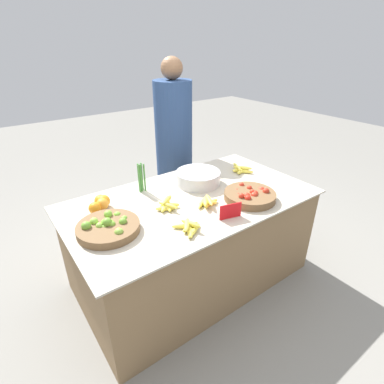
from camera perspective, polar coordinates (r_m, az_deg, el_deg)
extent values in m
plane|color=gray|center=(2.49, 0.00, -15.62)|extent=(12.00, 12.00, 0.00)
cube|color=olive|center=(2.27, 0.00, -9.20)|extent=(1.65, 0.92, 0.69)
cube|color=#BCB29E|center=(2.08, 0.00, -1.37)|extent=(1.72, 0.96, 0.01)
cylinder|color=brown|center=(1.78, -15.63, -6.61)|extent=(0.36, 0.36, 0.05)
sphere|color=#7AB238|center=(1.85, -15.68, -4.11)|extent=(0.05, 0.05, 0.05)
sphere|color=#7AB238|center=(1.77, -15.00, -5.98)|extent=(0.04, 0.04, 0.04)
sphere|color=#7AB238|center=(1.80, -16.20, -5.74)|extent=(0.05, 0.05, 0.05)
sphere|color=#6BA333|center=(1.77, -13.02, -5.53)|extent=(0.05, 0.05, 0.05)
sphere|color=#7AB238|center=(1.86, -14.03, -4.31)|extent=(0.04, 0.04, 0.04)
sphere|color=#89BC42|center=(1.77, -16.31, -6.54)|extent=(0.04, 0.04, 0.04)
sphere|color=#89BC42|center=(1.88, -15.50, -4.75)|extent=(0.05, 0.05, 0.05)
sphere|color=#89BC42|center=(1.69, -13.74, -7.45)|extent=(0.05, 0.05, 0.05)
sphere|color=#6BA333|center=(1.78, -19.52, -6.11)|extent=(0.05, 0.05, 0.05)
sphere|color=#89BC42|center=(1.80, -15.21, -5.74)|extent=(0.04, 0.04, 0.04)
sphere|color=#89BC42|center=(1.79, -15.18, -6.25)|extent=(0.05, 0.05, 0.05)
sphere|color=#6BA333|center=(1.82, -12.77, -5.04)|extent=(0.04, 0.04, 0.04)
sphere|color=#6BA333|center=(1.77, -15.84, -5.57)|extent=(0.06, 0.06, 0.06)
sphere|color=#89BC42|center=(1.81, -18.16, -5.36)|extent=(0.05, 0.05, 0.05)
sphere|color=#6BA333|center=(1.77, -15.37, -5.87)|extent=(0.05, 0.05, 0.05)
sphere|color=#89BC42|center=(1.78, -17.18, -6.23)|extent=(0.04, 0.04, 0.04)
cylinder|color=brown|center=(2.09, 10.94, -0.71)|extent=(0.35, 0.35, 0.05)
sphere|color=red|center=(2.03, 10.88, -1.55)|extent=(0.04, 0.04, 0.04)
sphere|color=red|center=(2.11, 12.70, -0.62)|extent=(0.04, 0.04, 0.04)
sphere|color=red|center=(2.13, 10.87, 0.76)|extent=(0.04, 0.04, 0.04)
sphere|color=red|center=(2.09, 11.20, -0.51)|extent=(0.05, 0.05, 0.05)
sphere|color=red|center=(2.08, 11.41, 0.03)|extent=(0.04, 0.04, 0.04)
sphere|color=red|center=(2.06, 8.75, -0.80)|extent=(0.05, 0.05, 0.05)
sphere|color=red|center=(1.99, 9.40, -0.73)|extent=(0.04, 0.04, 0.04)
sphere|color=red|center=(2.08, 13.34, -0.94)|extent=(0.04, 0.04, 0.04)
sphere|color=red|center=(1.99, 10.57, -1.20)|extent=(0.05, 0.05, 0.05)
sphere|color=red|center=(2.12, 8.54, 0.13)|extent=(0.04, 0.04, 0.04)
sphere|color=red|center=(2.04, 10.40, -0.76)|extent=(0.05, 0.05, 0.05)
sphere|color=red|center=(2.17, 9.44, 1.34)|extent=(0.04, 0.04, 0.04)
sphere|color=red|center=(2.05, 11.76, -0.68)|extent=(0.05, 0.05, 0.05)
sphere|color=red|center=(2.16, 13.08, 0.36)|extent=(0.05, 0.05, 0.05)
sphere|color=red|center=(2.07, 11.97, -0.23)|extent=(0.04, 0.04, 0.04)
sphere|color=red|center=(2.10, 13.91, 0.16)|extent=(0.05, 0.05, 0.05)
sphere|color=orange|center=(1.98, -18.02, -2.94)|extent=(0.08, 0.08, 0.08)
sphere|color=orange|center=(2.06, -17.03, -1.55)|extent=(0.08, 0.08, 0.08)
sphere|color=orange|center=(2.04, -16.49, -1.68)|extent=(0.08, 0.08, 0.08)
sphere|color=orange|center=(2.01, -16.68, -2.20)|extent=(0.08, 0.08, 0.08)
cylinder|color=silver|center=(2.27, 1.16, 2.77)|extent=(0.34, 0.34, 0.10)
cube|color=red|center=(1.84, 7.35, -3.63)|extent=(0.14, 0.04, 0.10)
cylinder|color=#4C8E42|center=(2.16, -9.59, 2.67)|extent=(0.01, 0.01, 0.21)
cylinder|color=#428438|center=(2.16, -9.03, 2.71)|extent=(0.01, 0.01, 0.21)
cylinder|color=#4C8E42|center=(2.18, -9.51, 2.93)|extent=(0.01, 0.01, 0.21)
cylinder|color=#428438|center=(2.17, -10.11, 2.77)|extent=(0.01, 0.01, 0.21)
cylinder|color=#428438|center=(2.15, -9.77, 2.59)|extent=(0.01, 0.01, 0.21)
cylinder|color=#4C8E42|center=(2.15, -10.03, 2.47)|extent=(0.01, 0.01, 0.21)
ellipsoid|color=#EFDB4C|center=(2.50, 10.15, 3.84)|extent=(0.11, 0.11, 0.03)
ellipsoid|color=#EFDB4C|center=(2.53, 9.37, 4.26)|extent=(0.16, 0.09, 0.04)
ellipsoid|color=#EFDB4C|center=(2.51, 9.28, 4.11)|extent=(0.14, 0.08, 0.03)
ellipsoid|color=#EFDB4C|center=(2.51, 9.39, 4.08)|extent=(0.16, 0.10, 0.03)
ellipsoid|color=#EFDB4C|center=(2.53, 8.55, 4.80)|extent=(0.08, 0.15, 0.03)
ellipsoid|color=#EFDB4C|center=(2.50, 9.60, 4.58)|extent=(0.12, 0.14, 0.03)
ellipsoid|color=#EFDB4C|center=(1.93, -5.02, -3.11)|extent=(0.13, 0.09, 0.03)
ellipsoid|color=#EFDB4C|center=(1.96, -4.25, -2.59)|extent=(0.13, 0.09, 0.04)
ellipsoid|color=#EFDB4C|center=(1.95, -5.08, -2.72)|extent=(0.13, 0.12, 0.03)
ellipsoid|color=#EFDB4C|center=(1.95, -4.29, -2.89)|extent=(0.08, 0.11, 0.03)
ellipsoid|color=#EFDB4C|center=(1.93, -4.60, -2.53)|extent=(0.08, 0.15, 0.03)
ellipsoid|color=#EFDB4C|center=(1.97, -4.79, -1.51)|extent=(0.12, 0.10, 0.04)
ellipsoid|color=#EFDB4C|center=(1.75, -1.90, -6.55)|extent=(0.12, 0.09, 0.03)
ellipsoid|color=#EFDB4C|center=(1.74, -0.31, -6.67)|extent=(0.13, 0.06, 0.03)
ellipsoid|color=#EFDB4C|center=(1.71, 0.39, -7.38)|extent=(0.15, 0.11, 0.03)
ellipsoid|color=#EFDB4C|center=(1.71, -0.41, -7.38)|extent=(0.09, 0.13, 0.03)
ellipsoid|color=#EFDB4C|center=(1.73, -0.26, -6.03)|extent=(0.08, 0.13, 0.03)
ellipsoid|color=#EFDB4C|center=(1.72, -0.98, -6.21)|extent=(0.11, 0.12, 0.03)
ellipsoid|color=#EFDB4C|center=(1.99, 3.07, -2.11)|extent=(0.12, 0.09, 0.03)
ellipsoid|color=#EFDB4C|center=(1.99, 3.61, -2.03)|extent=(0.13, 0.05, 0.03)
ellipsoid|color=#EFDB4C|center=(1.99, 1.94, -2.09)|extent=(0.14, 0.11, 0.03)
ellipsoid|color=#EFDB4C|center=(1.98, 2.86, -2.21)|extent=(0.10, 0.10, 0.03)
ellipsoid|color=#EFDB4C|center=(1.95, 2.65, -1.81)|extent=(0.09, 0.11, 0.03)
ellipsoid|color=#EFDB4C|center=(1.97, 3.29, -1.57)|extent=(0.09, 0.15, 0.03)
cylinder|color=navy|center=(2.99, -3.41, 7.45)|extent=(0.36, 0.36, 1.36)
sphere|color=#896042|center=(2.83, -3.87, 22.50)|extent=(0.20, 0.20, 0.20)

